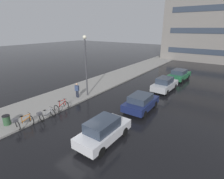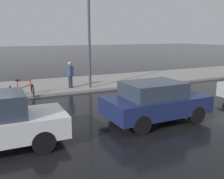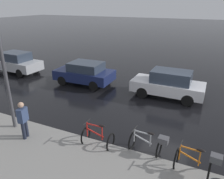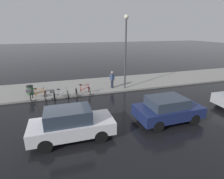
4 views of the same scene
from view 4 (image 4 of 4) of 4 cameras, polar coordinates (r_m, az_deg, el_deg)
ground_plane at (r=11.00m, az=-16.01°, el=-9.53°), size 140.00×140.00×0.00m
sidewalk_kerb at (r=19.28m, az=14.32°, el=3.10°), size 4.80×60.00×0.14m
bicycle_nearest at (r=14.36m, az=-23.51°, el=-1.46°), size 0.80×1.36×0.98m
bicycle_second at (r=13.91m, az=-16.92°, el=-1.42°), size 0.75×1.36×0.91m
bicycle_third at (r=14.41m, az=-9.47°, el=-0.48°), size 0.71×1.13×0.99m
car_white at (r=8.81m, az=-13.21°, el=-10.80°), size 1.72×4.02×1.59m
car_navy at (r=10.65m, az=17.64°, el=-6.04°), size 2.00×3.82×1.49m
pedestrian at (r=15.62m, az=0.05°, el=3.39°), size 0.44×0.32×1.67m
streetlamp at (r=15.07m, az=4.48°, el=14.38°), size 0.38×0.38×6.27m
trash_bin at (r=15.57m, az=-25.14°, el=-0.40°), size 0.52×0.52×0.88m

